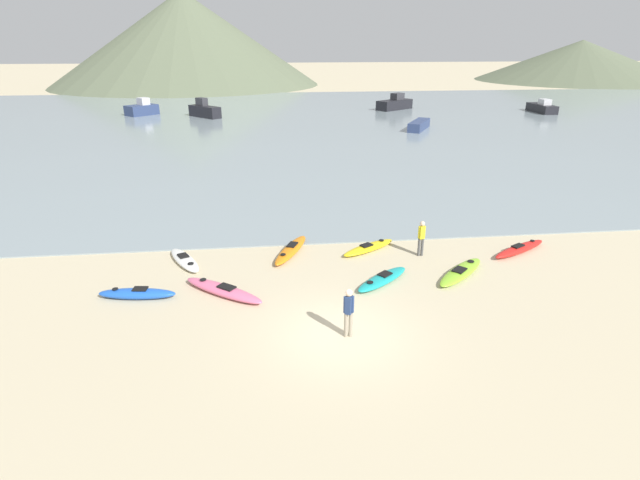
% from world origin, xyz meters
% --- Properties ---
extents(ground_plane, '(400.00, 400.00, 0.00)m').
position_xyz_m(ground_plane, '(0.00, 0.00, 0.00)').
color(ground_plane, '#C6B793').
extents(bay_water, '(160.00, 70.00, 0.06)m').
position_xyz_m(bay_water, '(0.00, 42.48, 0.03)').
color(bay_water, gray).
rests_on(bay_water, ground_plane).
extents(far_hill_left, '(53.27, 53.27, 17.65)m').
position_xyz_m(far_hill_left, '(-16.70, 96.65, 8.83)').
color(far_hill_left, '#5B664C').
rests_on(far_hill_left, ground_plane).
extents(far_hill_midleft, '(44.71, 44.71, 8.63)m').
position_xyz_m(far_hill_midleft, '(69.16, 97.45, 4.32)').
color(far_hill_midleft, '#5B664C').
rests_on(far_hill_midleft, ground_plane).
extents(kayak_on_sand_0, '(3.23, 2.77, 0.38)m').
position_xyz_m(kayak_on_sand_0, '(-3.86, 3.13, 0.17)').
color(kayak_on_sand_0, '#E5668C').
rests_on(kayak_on_sand_0, ground_plane).
extents(kayak_on_sand_1, '(2.90, 2.84, 0.31)m').
position_xyz_m(kayak_on_sand_1, '(5.40, 3.69, 0.14)').
color(kayak_on_sand_1, '#8CCC2D').
rests_on(kayak_on_sand_1, ground_plane).
extents(kayak_on_sand_2, '(2.84, 0.94, 0.41)m').
position_xyz_m(kayak_on_sand_2, '(-6.92, 3.19, 0.18)').
color(kayak_on_sand_2, blue).
rests_on(kayak_on_sand_2, ground_plane).
extents(kayak_on_sand_3, '(2.81, 2.12, 0.32)m').
position_xyz_m(kayak_on_sand_3, '(2.28, 6.55, 0.14)').
color(kayak_on_sand_3, yellow).
rests_on(kayak_on_sand_3, ground_plane).
extents(kayak_on_sand_4, '(3.18, 2.10, 0.37)m').
position_xyz_m(kayak_on_sand_4, '(8.82, 5.59, 0.16)').
color(kayak_on_sand_4, red).
rests_on(kayak_on_sand_4, ground_plane).
extents(kayak_on_sand_5, '(1.97, 3.36, 0.37)m').
position_xyz_m(kayak_on_sand_5, '(-1.16, 6.64, 0.16)').
color(kayak_on_sand_5, orange).
rests_on(kayak_on_sand_5, ground_plane).
extents(kayak_on_sand_6, '(2.63, 2.37, 0.34)m').
position_xyz_m(kayak_on_sand_6, '(2.16, 3.40, 0.15)').
color(kayak_on_sand_6, teal).
rests_on(kayak_on_sand_6, ground_plane).
extents(kayak_on_sand_7, '(1.87, 2.81, 0.31)m').
position_xyz_m(kayak_on_sand_7, '(-5.64, 6.12, 0.13)').
color(kayak_on_sand_7, white).
rests_on(kayak_on_sand_7, ground_plane).
extents(person_near_foreground, '(0.33, 0.29, 1.65)m').
position_xyz_m(person_near_foreground, '(0.22, -0.14, 0.94)').
color(person_near_foreground, gray).
rests_on(person_near_foreground, ground_plane).
extents(person_near_waterline, '(0.32, 0.23, 1.58)m').
position_xyz_m(person_near_waterline, '(4.37, 5.74, 0.90)').
color(person_near_waterline, '#4C4C4C').
rests_on(person_near_waterline, ground_plane).
extents(moored_boat_0, '(5.42, 4.68, 2.06)m').
position_xyz_m(moored_boat_0, '(15.45, 52.93, 0.78)').
color(moored_boat_0, black).
rests_on(moored_boat_0, bay_water).
extents(moored_boat_1, '(4.11, 4.36, 2.21)m').
position_xyz_m(moored_boat_1, '(-8.90, 48.61, 0.83)').
color(moored_boat_1, black).
rests_on(moored_boat_1, bay_water).
extents(moored_boat_2, '(3.53, 4.90, 0.88)m').
position_xyz_m(moored_boat_2, '(13.92, 37.10, 0.50)').
color(moored_boat_2, navy).
rests_on(moored_boat_2, bay_water).
extents(moored_boat_3, '(4.07, 4.01, 2.03)m').
position_xyz_m(moored_boat_3, '(-16.71, 51.37, 0.77)').
color(moored_boat_3, navy).
rests_on(moored_boat_3, bay_water).
extents(moored_boat_4, '(1.75, 4.92, 1.69)m').
position_xyz_m(moored_boat_4, '(33.31, 47.92, 0.65)').
color(moored_boat_4, black).
rests_on(moored_boat_4, bay_water).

